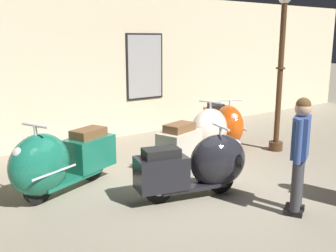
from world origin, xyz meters
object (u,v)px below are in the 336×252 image
at_px(scooter_1, 201,165).
at_px(visitor_1, 300,148).
at_px(scooter_2, 201,136).
at_px(lamppost, 280,75).
at_px(scooter_0, 57,161).
at_px(scooter_3, 225,124).

height_order(scooter_1, visitor_1, visitor_1).
height_order(scooter_2, lamppost, lamppost).
distance_m(scooter_2, lamppost, 2.10).
relative_size(scooter_1, scooter_2, 0.92).
xyz_separation_m(scooter_1, lamppost, (2.83, 0.92, 1.09)).
xyz_separation_m(scooter_0, lamppost, (4.51, -0.35, 1.05)).
relative_size(scooter_1, visitor_1, 1.13).
bearing_deg(visitor_1, scooter_1, -0.34).
relative_size(scooter_0, scooter_3, 1.08).
distance_m(scooter_0, visitor_1, 3.39).
height_order(scooter_0, scooter_2, scooter_0).
distance_m(scooter_1, scooter_2, 1.60).
bearing_deg(scooter_1, lamppost, 31.85).
bearing_deg(scooter_2, scooter_1, -146.98).
bearing_deg(visitor_1, scooter_0, 14.89).
distance_m(scooter_1, visitor_1, 1.41).
height_order(scooter_0, scooter_1, scooter_0).
bearing_deg(lamppost, scooter_2, 170.41).
bearing_deg(scooter_1, scooter_0, 157.06).
distance_m(scooter_0, scooter_2, 2.72).
xyz_separation_m(scooter_3, visitor_1, (-1.53, -2.95, 0.41)).
xyz_separation_m(lamppost, visitor_1, (-2.19, -2.10, -0.67)).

